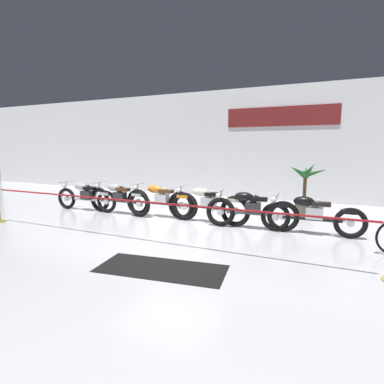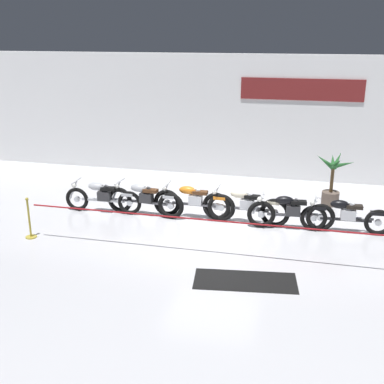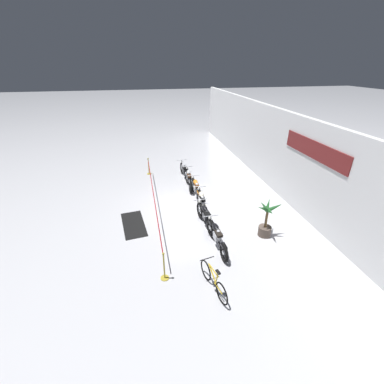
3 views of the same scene
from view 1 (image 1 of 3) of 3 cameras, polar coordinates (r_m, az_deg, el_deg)
name	(u,v)px [view 1 (image 1 of 3)]	position (r m, az deg, el deg)	size (l,w,h in m)	color
ground_plane	(170,226)	(7.69, -4.14, -6.40)	(120.00, 120.00, 0.00)	silver
back_wall	(230,144)	(12.19, 7.29, 9.03)	(28.00, 0.29, 4.20)	white
motorcycle_silver_0	(86,196)	(9.95, -19.60, -0.77)	(2.26, 0.62, 0.92)	black
motorcycle_silver_1	(118,198)	(9.17, -13.83, -1.21)	(2.29, 0.62, 0.95)	black
motorcycle_orange_2	(160,201)	(8.50, -6.05, -1.69)	(2.30, 0.62, 0.96)	black
motorcycle_cream_3	(206,205)	(7.86, 2.77, -2.45)	(2.36, 0.62, 0.97)	black
motorcycle_black_4	(251,210)	(7.40, 11.09, -3.40)	(2.25, 0.62, 0.95)	black
motorcycle_black_5	(311,215)	(7.31, 21.75, -4.09)	(2.27, 0.62, 0.92)	black
potted_palm_left_of_row	(305,190)	(9.35, 20.69, 0.34)	(1.14, 1.05, 1.59)	brown
stanchion_far_left	(88,204)	(7.06, -19.20, -2.20)	(8.83, 0.28, 1.05)	gold
floor_banner	(161,268)	(5.09, -5.85, -14.28)	(2.12, 0.90, 0.01)	black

